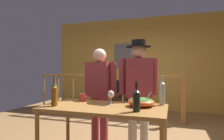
% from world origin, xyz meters
% --- Properties ---
extents(back_wall, '(5.96, 0.10, 2.81)m').
position_xyz_m(back_wall, '(0.00, 2.71, 1.40)').
color(back_wall, gold).
rests_on(back_wall, ground_plane).
extents(framed_picture, '(0.61, 0.03, 0.78)m').
position_xyz_m(framed_picture, '(-0.71, 2.65, 1.64)').
color(framed_picture, slate).
extents(stair_railing, '(3.81, 0.10, 1.14)m').
position_xyz_m(stair_railing, '(-0.37, 1.39, 0.70)').
color(stair_railing, '#9E6B33').
rests_on(stair_railing, ground_plane).
extents(tv_console, '(0.90, 0.40, 0.40)m').
position_xyz_m(tv_console, '(-0.53, 2.36, 0.20)').
color(tv_console, '#38281E').
rests_on(tv_console, ground_plane).
extents(flat_screen_tv, '(0.64, 0.12, 0.49)m').
position_xyz_m(flat_screen_tv, '(-0.53, 2.33, 0.69)').
color(flat_screen_tv, black).
rests_on(flat_screen_tv, tv_console).
extents(serving_table, '(1.50, 0.76, 0.78)m').
position_xyz_m(serving_table, '(-0.04, -0.94, 0.70)').
color(serving_table, '#9E6B33').
rests_on(serving_table, ground_plane).
extents(salad_bowl, '(0.32, 0.32, 0.18)m').
position_xyz_m(salad_bowl, '(0.40, -0.82, 0.83)').
color(salad_bowl, '#DB5B23').
rests_on(salad_bowl, serving_table).
extents(wine_glass, '(0.08, 0.08, 0.18)m').
position_xyz_m(wine_glass, '(0.01, -0.83, 0.90)').
color(wine_glass, silver).
rests_on(wine_glass, serving_table).
extents(wine_bottle_amber, '(0.08, 0.08, 0.34)m').
position_xyz_m(wine_bottle_amber, '(-0.62, -1.12, 0.91)').
color(wine_bottle_amber, brown).
rests_on(wine_bottle_amber, serving_table).
extents(wine_bottle_clear, '(0.07, 0.07, 0.37)m').
position_xyz_m(wine_bottle_clear, '(0.64, -0.65, 0.93)').
color(wine_bottle_clear, silver).
rests_on(wine_bottle_clear, serving_table).
extents(wine_bottle_dark, '(0.08, 0.08, 0.32)m').
position_xyz_m(wine_bottle_dark, '(0.39, -1.11, 0.90)').
color(wine_bottle_dark, black).
rests_on(wine_bottle_dark, serving_table).
extents(wine_bottle_green, '(0.08, 0.08, 0.36)m').
position_xyz_m(wine_bottle_green, '(-0.72, -0.98, 0.92)').
color(wine_bottle_green, '#1E5628').
rests_on(wine_bottle_green, serving_table).
extents(mug_red, '(0.12, 0.08, 0.11)m').
position_xyz_m(mug_red, '(-0.44, -0.72, 0.83)').
color(mug_red, '#B7332D').
rests_on(mug_red, serving_table).
extents(person_standing_left, '(0.60, 0.35, 1.56)m').
position_xyz_m(person_standing_left, '(-0.35, -0.29, 0.92)').
color(person_standing_left, '#9E3842').
rests_on(person_standing_left, ground_plane).
extents(person_standing_right, '(0.56, 0.38, 1.66)m').
position_xyz_m(person_standing_right, '(0.27, -0.29, 0.99)').
color(person_standing_right, beige).
rests_on(person_standing_right, ground_plane).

